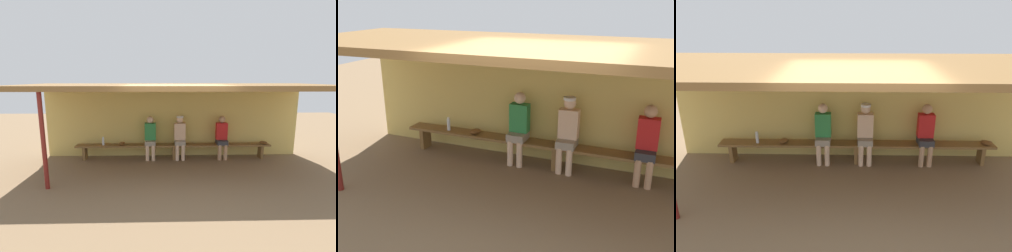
# 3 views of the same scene
# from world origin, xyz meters

# --- Properties ---
(ground_plane) EXTENTS (24.00, 24.00, 0.00)m
(ground_plane) POSITION_xyz_m (0.00, 0.00, 0.00)
(ground_plane) COLOR brown
(back_wall) EXTENTS (8.00, 0.20, 2.20)m
(back_wall) POSITION_xyz_m (0.00, 2.00, 1.10)
(back_wall) COLOR #D8BC60
(back_wall) RESTS_ON ground
(dugout_roof) EXTENTS (8.00, 2.80, 0.12)m
(dugout_roof) POSITION_xyz_m (0.00, 0.70, 2.26)
(dugout_roof) COLOR brown
(dugout_roof) RESTS_ON back_wall
(support_post) EXTENTS (0.10, 0.10, 2.20)m
(support_post) POSITION_xyz_m (-2.99, -0.55, 1.10)
(support_post) COLOR maroon
(support_post) RESTS_ON ground
(bench) EXTENTS (6.00, 0.36, 0.46)m
(bench) POSITION_xyz_m (0.00, 1.55, 0.39)
(bench) COLOR brown
(bench) RESTS_ON ground
(player_with_sunglasses) EXTENTS (0.34, 0.42, 1.34)m
(player_with_sunglasses) POSITION_xyz_m (0.19, 1.55, 0.75)
(player_with_sunglasses) COLOR gray
(player_with_sunglasses) RESTS_ON ground
(player_rightmost) EXTENTS (0.34, 0.42, 1.34)m
(player_rightmost) POSITION_xyz_m (1.50, 1.55, 0.73)
(player_rightmost) COLOR #333338
(player_rightmost) RESTS_ON ground
(player_in_red) EXTENTS (0.34, 0.42, 1.34)m
(player_in_red) POSITION_xyz_m (-0.72, 1.55, 0.73)
(player_in_red) COLOR gray
(player_in_red) RESTS_ON ground
(water_bottle_orange) EXTENTS (0.07, 0.07, 0.26)m
(water_bottle_orange) POSITION_xyz_m (-2.16, 1.52, 0.59)
(water_bottle_orange) COLOR silver
(water_bottle_orange) RESTS_ON bench
(baseball_glove_dark_brown) EXTENTS (0.29, 0.29, 0.09)m
(baseball_glove_dark_brown) POSITION_xyz_m (2.81, 1.53, 0.51)
(baseball_glove_dark_brown) COLOR brown
(baseball_glove_dark_brown) RESTS_ON bench
(baseball_glove_worn) EXTENTS (0.24, 0.28, 0.09)m
(baseball_glove_worn) POSITION_xyz_m (-1.59, 1.53, 0.51)
(baseball_glove_worn) COLOR brown
(baseball_glove_worn) RESTS_ON bench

